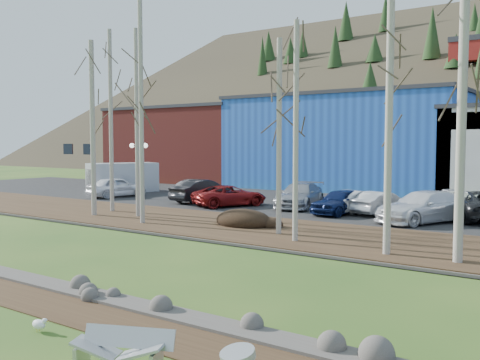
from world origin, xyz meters
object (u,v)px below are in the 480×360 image
Objects in this scene: street_lamp at (139,155)px; car_6 at (478,205)px; car_8 at (357,201)px; car_2 at (230,196)px; car_5 at (381,203)px; car_1 at (202,191)px; car_0 at (117,187)px; bench_damaged at (122,349)px; car_4 at (341,202)px; car_7 at (424,207)px; van_grey at (120,178)px; seagull at (39,324)px; car_3 at (300,195)px.

car_6 is (21.75, 2.54, -2.34)m from street_lamp.
car_2 is at bearing 26.84° from car_8.
car_2 is 14.15m from car_6.
car_5 is 1.43m from car_8.
car_1 is (4.94, 0.97, -2.33)m from street_lamp.
car_1 is 12.03m from car_5.
street_lamp is 0.91× the size of car_0.
car_4 reaches higher than bench_damaged.
car_7 is at bearing 163.64° from car_5.
car_2 is 0.81× the size of van_grey.
car_6 is (4.80, 0.83, 0.11)m from car_5.
seagull is at bearing -70.03° from car_7.
car_6 reaches higher than car_8.
street_lamp is at bearing 21.39° from car_8.
car_2 is 9.28m from car_5.
seagull is at bearing 128.49° from car_1.
van_grey reaches higher than bench_damaged.
car_6 is 1.01× the size of car_7.
car_3 is at bearing -166.66° from car_7.
car_4 is at bearing 84.20° from car_8.
car_1 is (-12.25, 20.95, 0.73)m from seagull.
car_6 reaches higher than car_0.
car_5 is (-3.17, 22.02, 0.39)m from bench_damaged.
car_5 is at bearing -144.42° from car_2.
car_7 is (2.54, 19.99, 0.74)m from seagull.
car_0 is (-2.25, -0.06, -2.35)m from street_lamp.
car_8 is (0.45, 1.19, -0.07)m from car_4.
car_1 is 1.12× the size of car_4.
car_0 reaches higher than car_4.
car_5 is 0.72× the size of car_6.
car_5 is 1.00× the size of car_8.
street_lamp is 8.18m from car_2.
van_grey is (-2.63, 2.77, 0.43)m from car_0.
car_1 is 0.90× the size of car_3.
car_0 is at bearing -25.25° from van_grey.
street_lamp reaches higher than car_4.
seagull is 22.18m from car_2.
car_2 is (-9.38, 20.09, 0.62)m from seagull.
car_3 reaches higher than car_4.
street_lamp is 0.73× the size of car_6.
car_8 is (17.77, 1.77, -0.10)m from car_0.
car_4 is 6.98m from car_6.
street_lamp reaches higher than car_5.
street_lamp is at bearing -168.95° from car_4.
car_0 reaches higher than car_2.
street_lamp is 5.55m from car_1.
car_3 is 5.23m from car_5.
car_4 is (3.34, -1.46, -0.04)m from car_3.
car_7 is at bearing -8.16° from street_lamp.
car_5 is 3.26m from car_7.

